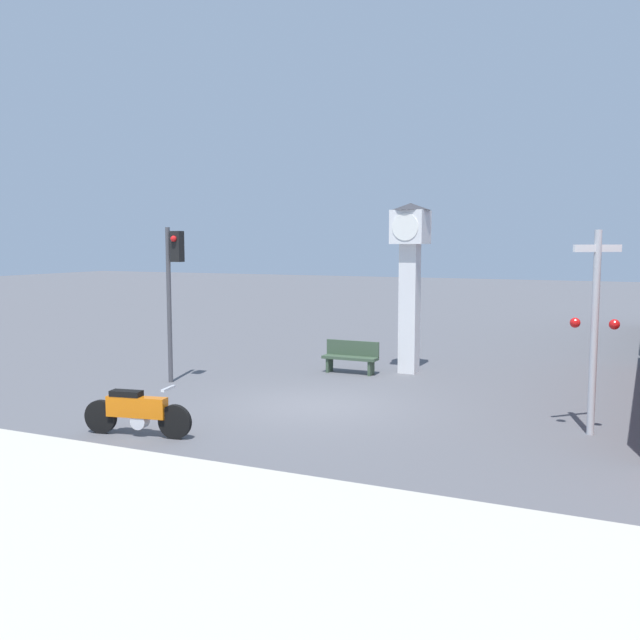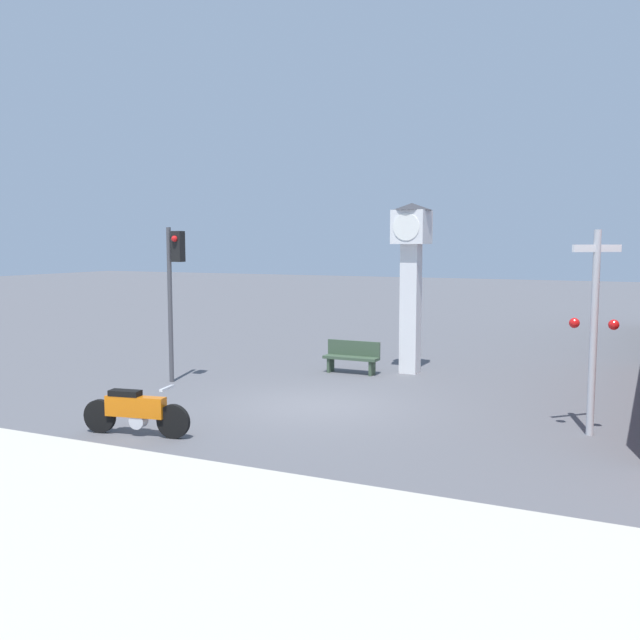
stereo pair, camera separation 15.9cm
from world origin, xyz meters
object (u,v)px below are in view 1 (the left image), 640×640
(traffic_light, at_px, (173,276))
(bench, at_px, (351,356))
(motorcycle, at_px, (137,412))
(clock_tower, at_px, (410,262))
(railroad_crossing_signal, at_px, (595,324))

(traffic_light, bearing_deg, bench, 41.17)
(motorcycle, distance_m, clock_tower, 9.46)
(motorcycle, distance_m, traffic_light, 5.79)
(bench, bearing_deg, traffic_light, -138.83)
(clock_tower, distance_m, traffic_light, 6.57)
(clock_tower, height_order, bench, clock_tower)
(traffic_light, height_order, railroad_crossing_signal, traffic_light)
(motorcycle, height_order, railroad_crossing_signal, railroad_crossing_signal)
(motorcycle, bearing_deg, clock_tower, 62.79)
(clock_tower, xyz_separation_m, traffic_light, (-5.18, -4.03, -0.35))
(motorcycle, distance_m, railroad_crossing_signal, 8.92)
(motorcycle, xyz_separation_m, traffic_light, (-2.53, 4.65, 2.35))
(railroad_crossing_signal, xyz_separation_m, bench, (-6.72, 4.10, -1.66))
(clock_tower, bearing_deg, bench, -152.04)
(motorcycle, height_order, bench, motorcycle)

